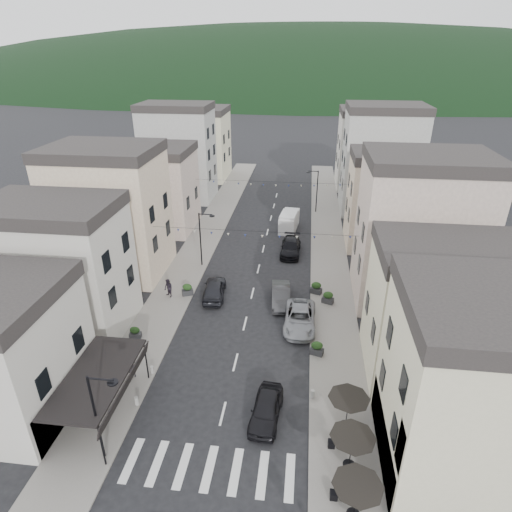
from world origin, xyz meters
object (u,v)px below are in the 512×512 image
(parked_car_a, at_px, (266,409))
(pedestrian_a, at_px, (132,367))
(pedestrian_b, at_px, (168,288))
(parked_car_c, at_px, (300,318))
(parked_car_d, at_px, (291,247))
(parked_car_b, at_px, (281,296))
(parked_car_e, at_px, (214,289))
(delivery_van, at_px, (289,221))

(parked_car_a, bearing_deg, pedestrian_a, 170.51)
(pedestrian_a, height_order, pedestrian_b, pedestrian_b)
(parked_car_a, distance_m, parked_car_c, 10.35)
(parked_car_c, xyz_separation_m, pedestrian_a, (-11.54, -7.69, 0.22))
(parked_car_d, height_order, pedestrian_a, pedestrian_a)
(parked_car_c, relative_size, pedestrian_b, 3.10)
(parked_car_b, distance_m, parked_car_c, 3.87)
(parked_car_e, height_order, delivery_van, delivery_van)
(parked_car_a, distance_m, delivery_van, 31.33)
(parked_car_e, bearing_deg, delivery_van, -115.20)
(parked_car_d, xyz_separation_m, pedestrian_a, (-10.12, -21.71, 0.22))
(parked_car_b, relative_size, parked_car_d, 0.89)
(parked_car_c, height_order, delivery_van, delivery_van)
(delivery_van, xyz_separation_m, pedestrian_b, (-10.26, -18.05, -0.14))
(parked_car_a, height_order, parked_car_e, parked_car_e)
(parked_car_b, bearing_deg, pedestrian_b, 177.25)
(parked_car_e, relative_size, delivery_van, 0.95)
(parked_car_c, distance_m, delivery_van, 21.22)
(parked_car_a, xyz_separation_m, parked_car_d, (0.38, 24.22, 0.02))
(delivery_van, bearing_deg, parked_car_c, -78.15)
(parked_car_a, bearing_deg, delivery_van, 95.27)
(parked_car_a, relative_size, parked_car_d, 0.83)
(parked_car_d, distance_m, delivery_van, 7.13)
(parked_car_b, xyz_separation_m, parked_car_d, (0.38, 10.60, -0.01))
(pedestrian_a, bearing_deg, parked_car_e, 58.90)
(parked_car_c, bearing_deg, pedestrian_b, 165.93)
(parked_car_b, relative_size, pedestrian_b, 2.62)
(parked_car_c, bearing_deg, delivery_van, 95.36)
(delivery_van, distance_m, pedestrian_b, 20.77)
(parked_car_e, xyz_separation_m, pedestrian_a, (-3.48, -11.49, 0.17))
(parked_car_b, bearing_deg, parked_car_c, -67.01)
(parked_car_a, height_order, delivery_van, delivery_van)
(parked_car_e, height_order, pedestrian_b, pedestrian_b)
(parked_car_b, bearing_deg, parked_car_d, 83.26)
(delivery_van, distance_m, pedestrian_a, 30.36)
(parked_car_e, xyz_separation_m, delivery_van, (6.10, 17.32, 0.33))
(parked_car_d, bearing_deg, parked_car_c, -83.02)
(parked_car_c, height_order, parked_car_d, parked_car_c)
(parked_car_b, distance_m, pedestrian_a, 14.78)
(delivery_van, relative_size, pedestrian_a, 2.92)
(parked_car_a, relative_size, parked_car_c, 0.79)
(parked_car_b, distance_m, parked_car_e, 6.28)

